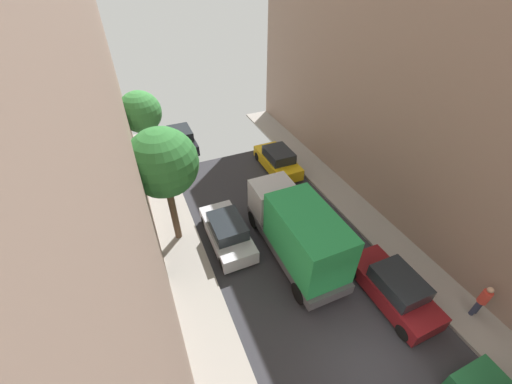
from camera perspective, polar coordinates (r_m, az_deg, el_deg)
The scene contains 10 objects.
ground at distance 13.59m, azimuth 20.37°, elevation -28.26°, with size 32.00×32.00×0.00m, color #2D2D33.
sidewalk_right at distance 16.29m, azimuth 34.51°, elevation -18.42°, with size 2.00×44.00×0.15m, color gray.
parked_car_left_2 at distance 15.86m, azimuth -5.35°, elevation -7.34°, with size 1.78×4.20×1.57m.
parked_car_left_3 at distance 24.41m, azimuth -13.73°, elevation 9.53°, with size 1.78×4.20×1.57m.
parked_car_right_3 at distance 14.87m, azimuth 24.21°, elevation -15.96°, with size 1.78×4.20×1.57m.
parked_car_right_4 at distance 21.16m, azimuth 4.04°, elevation 5.87°, with size 1.78×4.20×1.57m.
delivery_truck at distance 14.47m, azimuth 7.61°, elevation -7.12°, with size 2.26×6.60×3.38m.
pedestrian at distance 15.76m, azimuth 36.40°, elevation -15.81°, with size 0.40×0.36×1.72m.
street_tree_0 at distance 14.06m, azimuth -16.88°, elevation 5.10°, with size 3.15×3.15×6.15m.
street_tree_2 at distance 21.35m, azimuth -20.62°, elevation 13.65°, with size 2.64×2.64×5.15m.
Camera 1 is at (-5.75, -2.79, 11.99)m, focal length 21.59 mm.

